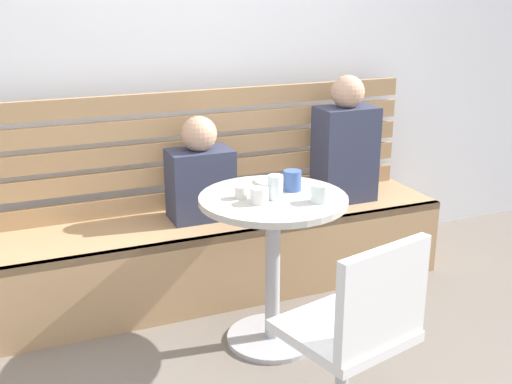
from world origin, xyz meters
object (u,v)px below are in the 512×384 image
(cup_water_clear, at_px, (275,187))
(plate_small, at_px, (272,181))
(cafe_table, at_px, (273,242))
(cup_mug_blue, at_px, (292,180))
(white_chair, at_px, (357,339))
(person_child_left, at_px, (200,175))
(cup_ceramic_white, at_px, (259,195))
(booth_bench, at_px, (209,256))
(cup_espresso_small, at_px, (241,192))
(person_adult, at_px, (345,146))
(cup_glass_short, at_px, (320,193))

(cup_water_clear, bearing_deg, plate_small, 69.16)
(cafe_table, relative_size, cup_mug_blue, 7.79)
(cafe_table, bearing_deg, cup_water_clear, -99.65)
(white_chair, height_order, person_child_left, person_child_left)
(person_child_left, relative_size, cup_ceramic_white, 7.03)
(booth_bench, xyz_separation_m, cup_mug_blue, (0.24, -0.55, 0.57))
(white_chair, height_order, cup_espresso_small, white_chair)
(cup_espresso_small, relative_size, plate_small, 0.33)
(plate_small, bearing_deg, booth_bench, 116.92)
(person_child_left, xyz_separation_m, plate_small, (0.23, -0.44, 0.06))
(cup_ceramic_white, bearing_deg, white_chair, -85.86)
(person_adult, xyz_separation_m, person_child_left, (-0.87, 0.03, -0.08))
(cup_water_clear, relative_size, cup_glass_short, 1.38)
(cup_ceramic_white, bearing_deg, cup_espresso_small, 116.59)
(cup_water_clear, bearing_deg, person_child_left, 101.47)
(booth_bench, xyz_separation_m, cup_ceramic_white, (0.02, -0.66, 0.55))
(person_child_left, bearing_deg, cup_ceramic_white, -86.11)
(cup_espresso_small, bearing_deg, cup_ceramic_white, -63.41)
(cup_ceramic_white, relative_size, plate_small, 0.47)
(booth_bench, distance_m, person_child_left, 0.47)
(cup_water_clear, height_order, cup_mug_blue, cup_water_clear)
(person_child_left, height_order, cup_espresso_small, person_child_left)
(booth_bench, relative_size, cup_water_clear, 24.55)
(white_chair, relative_size, cup_glass_short, 10.63)
(cup_espresso_small, bearing_deg, person_child_left, 89.97)
(person_adult, bearing_deg, cup_water_clear, -138.90)
(cup_espresso_small, distance_m, cup_glass_short, 0.35)
(cafe_table, distance_m, cup_water_clear, 0.28)
(person_adult, distance_m, cup_glass_short, 0.95)
(person_child_left, relative_size, cup_glass_short, 7.03)
(person_child_left, distance_m, cup_water_clear, 0.69)
(person_adult, distance_m, plate_small, 0.77)
(booth_bench, height_order, cafe_table, cafe_table)
(white_chair, distance_m, person_adult, 1.65)
(white_chair, xyz_separation_m, cup_ceramic_white, (-0.05, 0.75, 0.31))
(cup_ceramic_white, bearing_deg, person_child_left, 93.89)
(cafe_table, relative_size, cup_espresso_small, 13.21)
(cup_espresso_small, distance_m, cup_ceramic_white, 0.11)
(booth_bench, xyz_separation_m, person_child_left, (-0.02, 0.04, 0.46))
(person_adult, height_order, cup_ceramic_white, person_adult)
(cup_water_clear, distance_m, cup_glass_short, 0.20)
(cup_espresso_small, relative_size, cup_glass_short, 0.70)
(cafe_table, xyz_separation_m, cup_glass_short, (0.16, -0.15, 0.26))
(cup_mug_blue, bearing_deg, cup_ceramic_white, -152.79)
(person_child_left, height_order, cup_mug_blue, person_child_left)
(person_adult, relative_size, cup_ceramic_white, 9.17)
(person_adult, bearing_deg, person_child_left, 178.17)
(booth_bench, xyz_separation_m, cup_water_clear, (0.11, -0.63, 0.57))
(cup_water_clear, distance_m, cup_ceramic_white, 0.09)
(person_adult, height_order, plate_small, person_adult)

